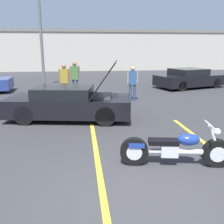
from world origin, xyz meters
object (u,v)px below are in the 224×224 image
spectator_near_motorcycle (75,76)px  spectator_by_show_car (133,81)px  parked_car_right_row (190,79)px  spectator_midground (64,79)px  show_car_hood_open (70,103)px  motorcycle (175,149)px  light_pole (42,24)px

spectator_near_motorcycle → spectator_by_show_car: (2.72, -1.59, -0.10)m
parked_car_right_row → spectator_midground: 8.22m
show_car_hood_open → spectator_by_show_car: (2.83, 2.77, 0.39)m
spectator_midground → spectator_by_show_car: bearing=-10.8°
motorcycle → spectator_midground: bearing=120.5°
show_car_hood_open → spectator_midground: (-0.37, 3.38, 0.45)m
light_pole → spectator_midground: bearing=-71.6°
motorcycle → spectator_by_show_car: spectator_by_show_car is taller
light_pole → parked_car_right_row: size_ratio=1.48×
spectator_near_motorcycle → spectator_by_show_car: 3.15m
light_pole → parked_car_right_row: light_pole is taller
spectator_by_show_car → spectator_midground: bearing=169.2°
light_pole → spectator_near_motorcycle: 5.00m
parked_car_right_row → spectator_near_motorcycle: spectator_near_motorcycle is taller
parked_car_right_row → show_car_hood_open: bearing=-156.7°
spectator_midground → show_car_hood_open: bearing=-83.8°
parked_car_right_row → spectator_by_show_car: 5.74m
spectator_by_show_car → spectator_midground: (-3.20, 0.61, 0.06)m
show_car_hood_open → spectator_midground: bearing=105.9°
light_pole → motorcycle: size_ratio=3.02×
show_car_hood_open → spectator_near_motorcycle: 4.38m
show_car_hood_open → spectator_by_show_car: 3.98m
motorcycle → show_car_hood_open: (-2.37, 3.99, 0.21)m
motorcycle → spectator_near_motorcycle: spectator_near_motorcycle is taller
parked_car_right_row → spectator_by_show_car: size_ratio=2.91×
spectator_near_motorcycle → spectator_midground: size_ratio=1.04×
light_pole → spectator_by_show_car: bearing=-47.7°
motorcycle → spectator_near_motorcycle: (-2.25, 8.35, 0.70)m
show_car_hood_open → spectator_near_motorcycle: (0.12, 4.36, 0.49)m
show_car_hood_open → spectator_by_show_car: show_car_hood_open is taller
spectator_near_motorcycle → spectator_by_show_car: spectator_near_motorcycle is taller
motorcycle → spectator_midground: (-2.74, 7.38, 0.66)m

